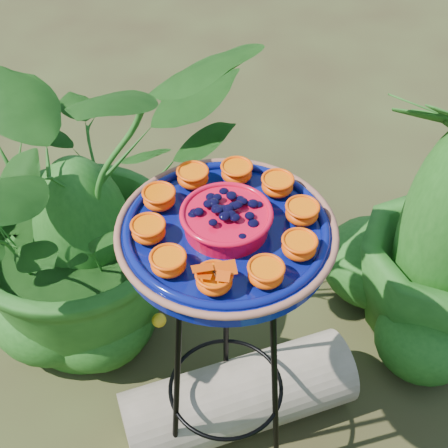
% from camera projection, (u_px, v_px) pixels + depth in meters
% --- Properties ---
extents(tripod_stand, '(0.29, 0.31, 0.79)m').
position_uv_depth(tripod_stand, '(226.00, 338.00, 1.40)').
color(tripod_stand, black).
rests_on(tripod_stand, ground).
extents(feeder_dish, '(0.42, 0.42, 0.09)m').
position_uv_depth(feeder_dish, '(226.00, 229.00, 1.16)').
color(feeder_dish, '#081060').
rests_on(feeder_dish, tripod_stand).
extents(driftwood_log, '(0.66, 0.41, 0.21)m').
position_uv_depth(driftwood_log, '(239.00, 397.00, 1.71)').
color(driftwood_log, gray).
rests_on(driftwood_log, ground).
extents(shrub_back_left, '(1.19, 1.16, 1.00)m').
position_uv_depth(shrub_back_left, '(77.00, 197.00, 1.70)').
color(shrub_back_left, '#1B4E14').
rests_on(shrub_back_left, ground).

